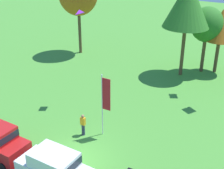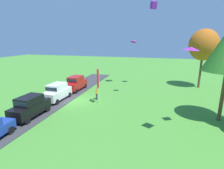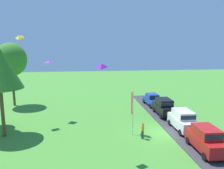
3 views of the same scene
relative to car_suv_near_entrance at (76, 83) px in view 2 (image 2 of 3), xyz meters
The scene contains 11 objects.
ground_plane 5.31m from the car_suv_near_entrance, 27.38° to the left, with size 120.00×120.00×0.00m, color #478E33.
pavement_strip 4.76m from the car_suv_near_entrance, ahead, with size 36.00×4.40×0.06m, color #38383D.
car_suv_near_entrance is the anchor object (origin of this frame).
car_suv_mid_row 5.10m from the car_suv_near_entrance, ahead, with size 4.63×2.10×2.28m.
car_suv_far_end 10.55m from the car_suv_near_entrance, ahead, with size 4.63×2.10×2.28m.
person_beside_suv 6.03m from the car_suv_near_entrance, 54.86° to the left, with size 0.36×0.24×1.71m.
tree_lone_near 21.86m from the car_suv_near_entrance, 110.38° to the left, with size 4.65×4.65×9.82m.
flag_banner 7.72m from the car_suv_near_entrance, 49.57° to the left, with size 0.71×0.08×4.85m.
kite_diamond_low_drifter 19.87m from the car_suv_near_entrance, 53.66° to the left, with size 0.91×0.94×0.25m, color purple.
kite_box_near_flag 17.18m from the car_suv_near_entrance, 111.78° to the left, with size 0.78×0.78×1.09m, color purple.
kite_diamond_topmost 11.47m from the car_suv_near_entrance, 87.97° to the left, with size 0.76×0.75×0.32m, color purple.
Camera 2 is at (20.41, 10.83, 8.18)m, focal length 28.00 mm.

